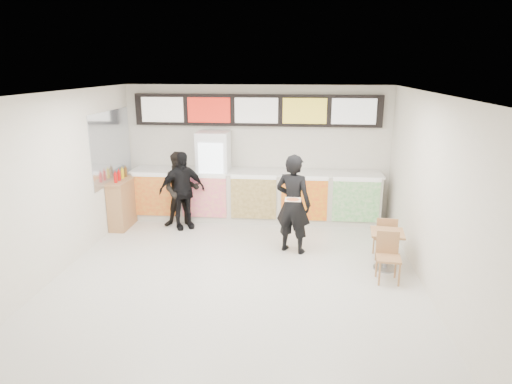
# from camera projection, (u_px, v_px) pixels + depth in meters

# --- Properties ---
(floor) EXTENTS (7.00, 7.00, 0.00)m
(floor) POSITION_uv_depth(u_px,v_px,m) (236.00, 280.00, 7.47)
(floor) COLOR beige
(floor) RESTS_ON ground
(ceiling) EXTENTS (7.00, 7.00, 0.00)m
(ceiling) POSITION_uv_depth(u_px,v_px,m) (234.00, 94.00, 6.67)
(ceiling) COLOR white
(ceiling) RESTS_ON wall_back
(wall_back) EXTENTS (6.00, 0.00, 6.00)m
(wall_back) POSITION_uv_depth(u_px,v_px,m) (257.00, 152.00, 10.43)
(wall_back) COLOR silver
(wall_back) RESTS_ON floor
(wall_left) EXTENTS (0.00, 7.00, 7.00)m
(wall_left) POSITION_uv_depth(u_px,v_px,m) (51.00, 187.00, 7.36)
(wall_left) COLOR silver
(wall_left) RESTS_ON floor
(wall_right) EXTENTS (0.00, 7.00, 7.00)m
(wall_right) POSITION_uv_depth(u_px,v_px,m) (434.00, 198.00, 6.79)
(wall_right) COLOR silver
(wall_right) RESTS_ON floor
(service_counter) EXTENTS (5.56, 0.77, 1.14)m
(service_counter) POSITION_uv_depth(u_px,v_px,m) (255.00, 196.00, 10.28)
(service_counter) COLOR silver
(service_counter) RESTS_ON floor
(menu_board) EXTENTS (5.50, 0.14, 0.70)m
(menu_board) POSITION_uv_depth(u_px,v_px,m) (257.00, 110.00, 10.09)
(menu_board) COLOR black
(menu_board) RESTS_ON wall_back
(drinks_fridge) EXTENTS (0.70, 0.67, 2.00)m
(drinks_fridge) POSITION_uv_depth(u_px,v_px,m) (214.00, 176.00, 10.28)
(drinks_fridge) COLOR white
(drinks_fridge) RESTS_ON floor
(mirror_panel) EXTENTS (0.01, 2.00, 1.50)m
(mirror_panel) POSITION_uv_depth(u_px,v_px,m) (112.00, 147.00, 9.64)
(mirror_panel) COLOR #B2B7BF
(mirror_panel) RESTS_ON wall_left
(customer_main) EXTENTS (0.80, 0.66, 1.87)m
(customer_main) POSITION_uv_depth(u_px,v_px,m) (293.00, 204.00, 8.42)
(customer_main) COLOR black
(customer_main) RESTS_ON floor
(customer_left) EXTENTS (0.88, 0.73, 1.65)m
(customer_left) POSITION_uv_depth(u_px,v_px,m) (181.00, 190.00, 9.79)
(customer_left) COLOR black
(customer_left) RESTS_ON floor
(customer_mid) EXTENTS (1.06, 0.84, 1.68)m
(customer_mid) POSITION_uv_depth(u_px,v_px,m) (182.00, 190.00, 9.70)
(customer_mid) COLOR black
(customer_mid) RESTS_ON floor
(pizza_slice) EXTENTS (0.36, 0.36, 0.02)m
(pizza_slice) POSITION_uv_depth(u_px,v_px,m) (293.00, 199.00, 7.93)
(pizza_slice) COLOR beige
(pizza_slice) RESTS_ON customer_main
(cafe_table) EXTENTS (0.60, 1.41, 0.81)m
(cafe_table) POSITION_uv_depth(u_px,v_px,m) (387.00, 243.00, 7.78)
(cafe_table) COLOR #AC7C4E
(cafe_table) RESTS_ON floor
(condiment_ledge) EXTENTS (0.38, 0.94, 1.25)m
(condiment_ledge) POSITION_uv_depth(u_px,v_px,m) (122.00, 203.00, 9.86)
(condiment_ledge) COLOR #AC7C4E
(condiment_ledge) RESTS_ON floor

